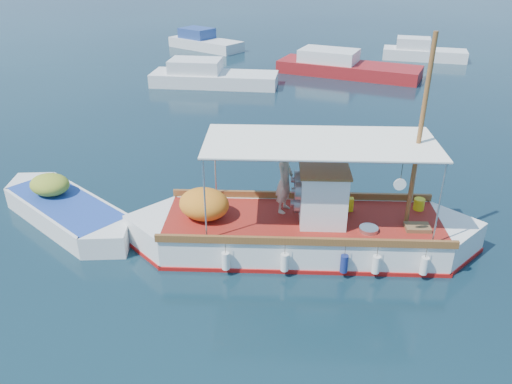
% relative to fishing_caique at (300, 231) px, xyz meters
% --- Properties ---
extents(ground, '(160.00, 160.00, 0.00)m').
position_rel_fishing_caique_xyz_m(ground, '(-0.73, -0.37, -0.58)').
color(ground, black).
rests_on(ground, ground).
extents(fishing_caique, '(10.08, 5.25, 6.49)m').
position_rel_fishing_caique_xyz_m(fishing_caique, '(0.00, 0.00, 0.00)').
color(fishing_caique, white).
rests_on(fishing_caique, ground).
extents(dinghy, '(6.11, 3.40, 1.60)m').
position_rel_fishing_caique_xyz_m(dinghy, '(-7.60, -1.24, -0.24)').
color(dinghy, white).
rests_on(dinghy, ground).
extents(bg_boat_nw, '(8.17, 4.24, 1.80)m').
position_rel_fishing_caique_xyz_m(bg_boat_nw, '(-10.55, 15.68, -0.08)').
color(bg_boat_nw, silver).
rests_on(bg_boat_nw, ground).
extents(bg_boat_n, '(9.54, 3.28, 1.80)m').
position_rel_fishing_caique_xyz_m(bg_boat_n, '(-3.34, 21.41, -0.08)').
color(bg_boat_n, maroon).
rests_on(bg_boat_n, ground).
extents(bg_boat_far_w, '(6.86, 4.06, 1.80)m').
position_rel_fishing_caique_xyz_m(bg_boat_far_w, '(-16.16, 25.99, -0.08)').
color(bg_boat_far_w, silver).
rests_on(bg_boat_far_w, ground).
extents(bg_boat_far_n, '(6.23, 2.60, 1.80)m').
position_rel_fishing_caique_xyz_m(bg_boat_far_n, '(1.15, 28.24, -0.08)').
color(bg_boat_far_n, silver).
rests_on(bg_boat_far_n, ground).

